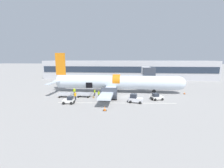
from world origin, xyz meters
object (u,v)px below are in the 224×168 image
object	(u,v)px
baggage_tug_lead	(157,97)
ground_crew_driver	(99,94)
baggage_tug_rear	(69,100)
ground_crew_helper	(74,91)
baggage_tug_mid	(135,99)
airplane	(115,83)
ground_crew_loader_a	(75,96)
ground_crew_supervisor	(95,92)
suitcase_on_tarmac_upright	(94,97)
baggage_cart_queued	(65,95)
baggage_cart_loading	(84,95)
ground_crew_loader_b	(104,92)

from	to	relation	value
baggage_tug_lead	ground_crew_driver	world-z (taller)	ground_crew_driver
baggage_tug_rear	ground_crew_helper	distance (m)	7.19
baggage_tug_mid	airplane	bearing A→B (deg)	118.21
ground_crew_helper	ground_crew_loader_a	bearing A→B (deg)	-67.72
ground_crew_loader_a	ground_crew_supervisor	size ratio (longest dim) A/B	1.14
suitcase_on_tarmac_upright	ground_crew_helper	bearing A→B (deg)	155.05
baggage_cart_queued	ground_crew_loader_a	world-z (taller)	ground_crew_loader_a
ground_crew_loader_a	ground_crew_driver	world-z (taller)	ground_crew_loader_a
baggage_cart_loading	baggage_cart_queued	size ratio (longest dim) A/B	1.04
baggage_tug_lead	suitcase_on_tarmac_upright	distance (m)	13.94
baggage_tug_rear	suitcase_on_tarmac_upright	distance (m)	6.02
ground_crew_helper	ground_crew_supervisor	bearing A→B (deg)	-1.49
baggage_tug_lead	ground_crew_helper	xyz separation A→B (m)	(-19.32, 2.45, 0.33)
ground_crew_loader_b	ground_crew_driver	size ratio (longest dim) A/B	1.11
airplane	ground_crew_supervisor	bearing A→B (deg)	-136.46
airplane	baggage_tug_mid	world-z (taller)	airplane
ground_crew_loader_b	ground_crew_driver	world-z (taller)	ground_crew_loader_b
baggage_cart_queued	ground_crew_supervisor	size ratio (longest dim) A/B	2.50
baggage_cart_queued	ground_crew_helper	size ratio (longest dim) A/B	2.22
baggage_cart_loading	suitcase_on_tarmac_upright	bearing A→B (deg)	-18.61
ground_crew_supervisor	suitcase_on_tarmac_upright	size ratio (longest dim) A/B	2.74
baggage_tug_mid	baggage_cart_loading	distance (m)	12.00
baggage_tug_rear	ground_crew_helper	bearing A→B (deg)	101.58
suitcase_on_tarmac_upright	airplane	bearing A→B (deg)	57.50
baggage_tug_mid	suitcase_on_tarmac_upright	xyz separation A→B (m)	(-9.18, 2.56, -0.51)
baggage_tug_rear	ground_crew_loader_b	size ratio (longest dim) A/B	1.32
airplane	ground_crew_helper	size ratio (longest dim) A/B	19.80
baggage_tug_mid	baggage_tug_rear	world-z (taller)	baggage_tug_mid
baggage_cart_queued	ground_crew_helper	xyz separation A→B (m)	(1.37, 2.28, 0.41)
baggage_tug_lead	baggage_cart_queued	bearing A→B (deg)	179.54
airplane	baggage_tug_lead	world-z (taller)	airplane
baggage_tug_mid	baggage_cart_queued	distance (m)	16.18
baggage_cart_loading	ground_crew_loader_a	world-z (taller)	ground_crew_loader_a
baggage_tug_lead	baggage_tug_mid	size ratio (longest dim) A/B	0.90
baggage_tug_rear	ground_crew_loader_a	size ratio (longest dim) A/B	1.34
ground_crew_supervisor	suitcase_on_tarmac_upright	world-z (taller)	ground_crew_supervisor
baggage_cart_queued	ground_crew_helper	bearing A→B (deg)	58.99
baggage_cart_queued	ground_crew_driver	bearing A→B (deg)	1.17
baggage_tug_rear	ground_crew_loader_a	world-z (taller)	ground_crew_loader_a
baggage_tug_lead	ground_crew_supervisor	world-z (taller)	ground_crew_supervisor
ground_crew_driver	suitcase_on_tarmac_upright	xyz separation A→B (m)	(-1.12, -0.39, -0.64)
ground_crew_loader_a	ground_crew_loader_b	bearing A→B (deg)	34.70
baggage_tug_mid	baggage_cart_loading	world-z (taller)	baggage_tug_mid
baggage_tug_rear	ground_crew_supervisor	world-z (taller)	ground_crew_supervisor
baggage_tug_rear	ground_crew_driver	world-z (taller)	ground_crew_driver
baggage_cart_queued	ground_crew_helper	world-z (taller)	ground_crew_helper
ground_crew_loader_a	ground_crew_loader_b	xyz separation A→B (m)	(5.54, 3.84, 0.02)
baggage_cart_queued	ground_crew_driver	xyz separation A→B (m)	(7.89, 0.16, 0.35)
baggage_tug_rear	baggage_tug_mid	bearing A→B (deg)	8.52
ground_crew_loader_a	ground_crew_supervisor	distance (m)	5.42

